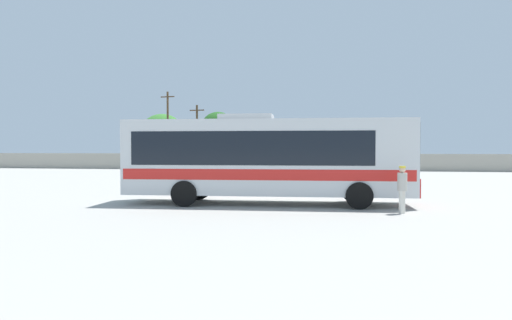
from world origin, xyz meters
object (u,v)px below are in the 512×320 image
object	(u,v)px
utility_pole_near	(168,128)
parked_car_leftmost_grey	(165,163)
utility_pole_far	(197,135)
roadside_tree_midleft	(218,126)
parked_car_third_red	(274,164)
roadside_tree_left	(162,132)
parked_car_second_red	(219,163)
coach_bus_silver_red	(264,156)
attendant_by_bus_door	(402,187)

from	to	relation	value
utility_pole_near	parked_car_leftmost_grey	bearing A→B (deg)	-72.25
parked_car_leftmost_grey	utility_pole_far	size ratio (longest dim) A/B	0.63
roadside_tree_midleft	utility_pole_far	bearing A→B (deg)	-178.63
parked_car_third_red	utility_pole_far	distance (m)	12.15
utility_pole_far	roadside_tree_left	distance (m)	6.01
parked_car_second_red	roadside_tree_midleft	bearing A→B (deg)	104.58
parked_car_second_red	utility_pole_far	distance (m)	7.64
parked_car_third_red	roadside_tree_left	size ratio (longest dim) A/B	0.68
coach_bus_silver_red	parked_car_third_red	xyz separation A→B (m)	(-2.66, 25.26, -1.17)
attendant_by_bus_door	parked_car_second_red	size ratio (longest dim) A/B	0.37
parked_car_third_red	roadside_tree_midleft	size ratio (longest dim) A/B	0.69
utility_pole_near	attendant_by_bus_door	bearing A→B (deg)	-58.00
roadside_tree_left	utility_pole_near	bearing A→B (deg)	-57.04
coach_bus_silver_red	parked_car_leftmost_grey	distance (m)	29.61
attendant_by_bus_door	parked_car_third_red	xyz separation A→B (m)	(-7.90, 27.24, -0.15)
parked_car_second_red	roadside_tree_left	distance (m)	13.12
attendant_by_bus_door	parked_car_leftmost_grey	xyz separation A→B (m)	(-19.34, 27.99, -0.21)
coach_bus_silver_red	utility_pole_far	world-z (taller)	utility_pole_far
parked_car_third_red	utility_pole_far	size ratio (longest dim) A/B	0.61
coach_bus_silver_red	roadside_tree_left	size ratio (longest dim) A/B	1.81
coach_bus_silver_red	parked_car_leftmost_grey	bearing A→B (deg)	118.48
attendant_by_bus_door	utility_pole_far	distance (m)	38.25
coach_bus_silver_red	roadside_tree_midleft	world-z (taller)	roadside_tree_midleft
parked_car_leftmost_grey	utility_pole_far	world-z (taller)	utility_pole_far
attendant_by_bus_door	parked_car_third_red	world-z (taller)	attendant_by_bus_door
parked_car_leftmost_grey	parked_car_third_red	world-z (taller)	parked_car_third_red
parked_car_second_red	roadside_tree_left	world-z (taller)	roadside_tree_left
utility_pole_near	roadside_tree_left	xyz separation A→B (m)	(-1.66, 2.55, -0.32)
utility_pole_near	utility_pole_far	world-z (taller)	utility_pole_near
utility_pole_far	roadside_tree_midleft	xyz separation A→B (m)	(2.49, 0.06, 1.05)
attendant_by_bus_door	coach_bus_silver_red	bearing A→B (deg)	159.26
parked_car_leftmost_grey	roadside_tree_midleft	size ratio (longest dim) A/B	0.71
coach_bus_silver_red	utility_pole_near	world-z (taller)	utility_pole_near
parked_car_third_red	attendant_by_bus_door	bearing A→B (deg)	-73.83
utility_pole_near	coach_bus_silver_red	bearing A→B (deg)	-63.42
parked_car_leftmost_grey	utility_pole_near	xyz separation A→B (m)	(-1.95, 6.08, 3.90)
coach_bus_silver_red	roadside_tree_left	distance (m)	38.98
attendant_by_bus_door	parked_car_third_red	bearing A→B (deg)	106.17
coach_bus_silver_red	parked_car_leftmost_grey	world-z (taller)	coach_bus_silver_red
attendant_by_bus_door	parked_car_third_red	size ratio (longest dim) A/B	0.38
roadside_tree_midleft	utility_pole_near	bearing A→B (deg)	178.14
coach_bus_silver_red	parked_car_third_red	world-z (taller)	coach_bus_silver_red
attendant_by_bus_door	utility_pole_near	size ratio (longest dim) A/B	0.19
parked_car_leftmost_grey	utility_pole_near	size ratio (longest dim) A/B	0.51
roadside_tree_left	attendant_by_bus_door	bearing A→B (deg)	-57.93
coach_bus_silver_red	attendant_by_bus_door	size ratio (longest dim) A/B	6.98
utility_pole_near	parked_car_third_red	bearing A→B (deg)	-27.03
attendant_by_bus_door	parked_car_leftmost_grey	bearing A→B (deg)	124.65
utility_pole_far	parked_car_second_red	bearing A→B (deg)	-55.18
attendant_by_bus_door	utility_pole_near	bearing A→B (deg)	122.00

